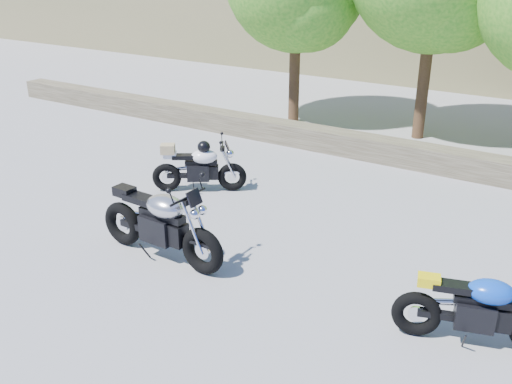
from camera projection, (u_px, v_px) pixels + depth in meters
ground at (210, 256)px, 8.66m from camera, size 90.00×90.00×0.00m
stone_wall at (354, 145)px, 12.85m from camera, size 22.00×0.55×0.50m
silver_bike at (161, 224)px, 8.40m from camera, size 2.30×0.73×1.16m
white_bike at (199, 167)px, 10.85m from camera, size 1.59×1.11×1.00m
blue_bike at (478, 310)px, 6.55m from camera, size 1.87×0.78×0.96m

